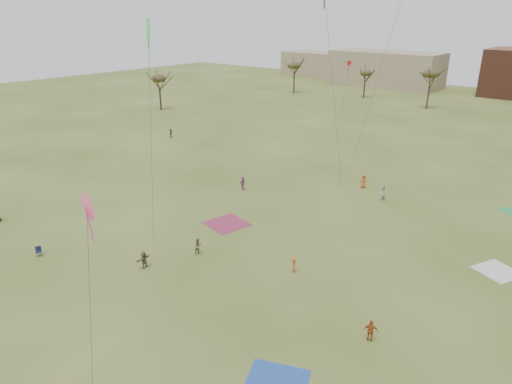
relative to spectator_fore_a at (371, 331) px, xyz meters
The scene contains 16 objects.
ground 15.89m from the spectator_fore_a, 155.35° to the right, with size 260.00×260.00×0.00m, color #42561A.
spectator_fore_a is the anchor object (origin of this frame).
spectator_fore_b 17.49m from the spectator_fore_a, behind, with size 0.77×0.60×1.59m, color #7B644E.
spectator_fore_c 19.72m from the spectator_fore_a, 168.86° to the right, with size 1.45×0.46×1.56m, color brown.
flyer_mid_b 9.81m from the spectator_fore_a, 156.99° to the left, with size 0.92×0.53×1.43m, color #B85922.
spectator_mid_d 29.52m from the spectator_fore_a, 148.10° to the left, with size 1.02×0.43×1.75m, color #A04286.
spectator_mid_e 25.55m from the spectator_fore_a, 113.33° to the left, with size 0.88×0.69×1.82m, color silver.
flyer_far_a 58.50m from the spectator_fore_a, 152.64° to the left, with size 1.41×0.45×1.52m, color #236A36.
flyer_far_b 29.35m from the spectator_fore_a, 118.19° to the left, with size 0.85×0.55×1.74m, color #CA5B22.
blanket_cream 15.74m from the spectator_fore_a, 73.89° to the left, with size 3.09×3.09×0.03m, color silver.
blanket_plum 21.16m from the spectator_fore_a, 160.17° to the left, with size 3.85×3.85×0.03m, color #962E4D.
camp_chair_left 29.69m from the spectator_fore_a, 163.02° to the right, with size 0.72×0.70×0.87m.
kites_aloft 32.28m from the spectator_fore_a, 120.58° to the left, with size 49.08×60.93×25.56m.
tree_line 74.79m from the spectator_fore_a, 103.40° to the left, with size 117.44×49.32×8.91m.
building_tan 119.19m from the spectator_fore_a, 114.52° to the left, with size 32.00×14.00×10.00m, color #937F60.
building_tan_west 140.11m from the spectator_fore_a, 124.54° to the left, with size 20.00×12.00×8.00m, color #937F60.
Camera 1 is at (24.28, -17.24, 20.54)m, focal length 31.78 mm.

